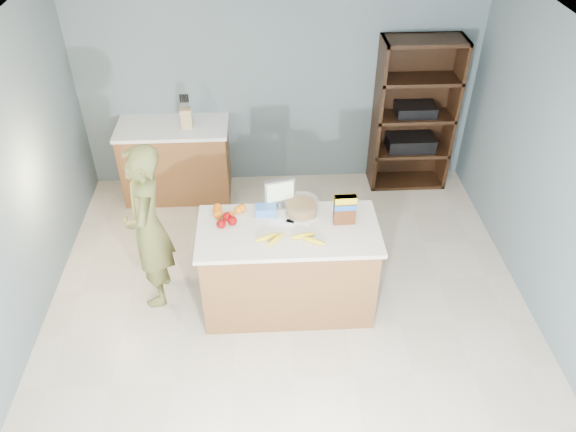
{
  "coord_description": "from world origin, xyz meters",
  "views": [
    {
      "loc": [
        -0.2,
        -3.42,
        3.88
      ],
      "look_at": [
        0.0,
        0.35,
        1.0
      ],
      "focal_mm": 35.0,
      "sensor_mm": 36.0,
      "label": 1
    }
  ],
  "objects_px": {
    "cereal_box": "(345,208)",
    "shelving_unit": "(413,117)",
    "tv": "(280,192)",
    "counter_peninsula": "(288,271)",
    "person": "(148,228)"
  },
  "relations": [
    {
      "from": "shelving_unit",
      "to": "cereal_box",
      "type": "distance_m",
      "value": 2.27
    },
    {
      "from": "shelving_unit",
      "to": "tv",
      "type": "relative_size",
      "value": 6.38
    },
    {
      "from": "cereal_box",
      "to": "counter_peninsula",
      "type": "bearing_deg",
      "value": -173.09
    },
    {
      "from": "shelving_unit",
      "to": "person",
      "type": "relative_size",
      "value": 1.11
    },
    {
      "from": "shelving_unit",
      "to": "cereal_box",
      "type": "relative_size",
      "value": 6.45
    },
    {
      "from": "person",
      "to": "tv",
      "type": "bearing_deg",
      "value": 92.45
    },
    {
      "from": "counter_peninsula",
      "to": "person",
      "type": "bearing_deg",
      "value": 171.12
    },
    {
      "from": "tv",
      "to": "cereal_box",
      "type": "xyz_separation_m",
      "value": [
        0.54,
        -0.26,
        0.0
      ]
    },
    {
      "from": "cereal_box",
      "to": "shelving_unit",
      "type": "bearing_deg",
      "value": 61.8
    },
    {
      "from": "shelving_unit",
      "to": "cereal_box",
      "type": "height_order",
      "value": "shelving_unit"
    },
    {
      "from": "counter_peninsula",
      "to": "tv",
      "type": "relative_size",
      "value": 5.53
    },
    {
      "from": "tv",
      "to": "person",
      "type": "bearing_deg",
      "value": -173.54
    },
    {
      "from": "shelving_unit",
      "to": "cereal_box",
      "type": "bearing_deg",
      "value": -118.2
    },
    {
      "from": "counter_peninsula",
      "to": "shelving_unit",
      "type": "bearing_deg",
      "value": 52.89
    },
    {
      "from": "tv",
      "to": "cereal_box",
      "type": "height_order",
      "value": "tv"
    }
  ]
}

